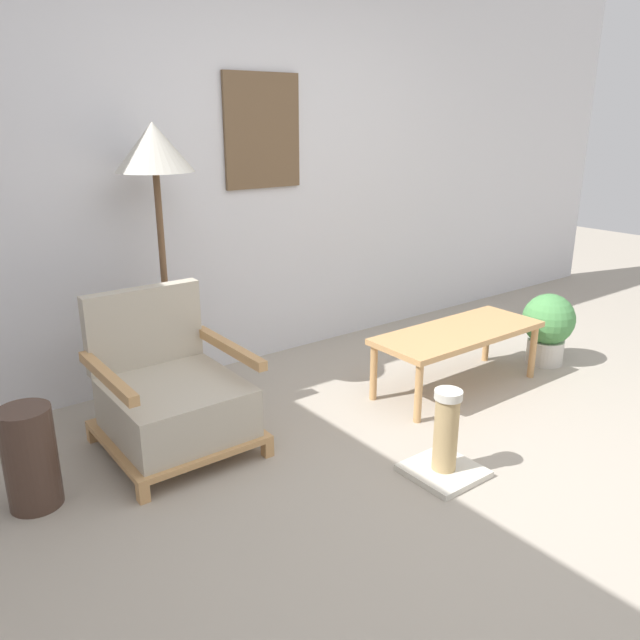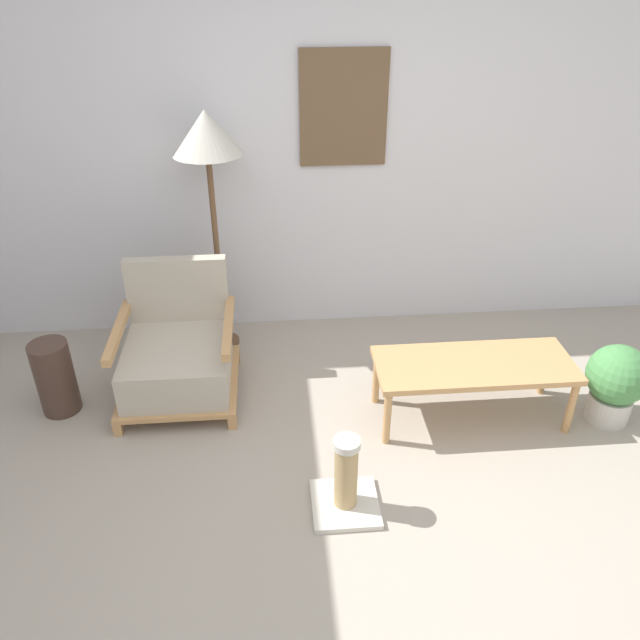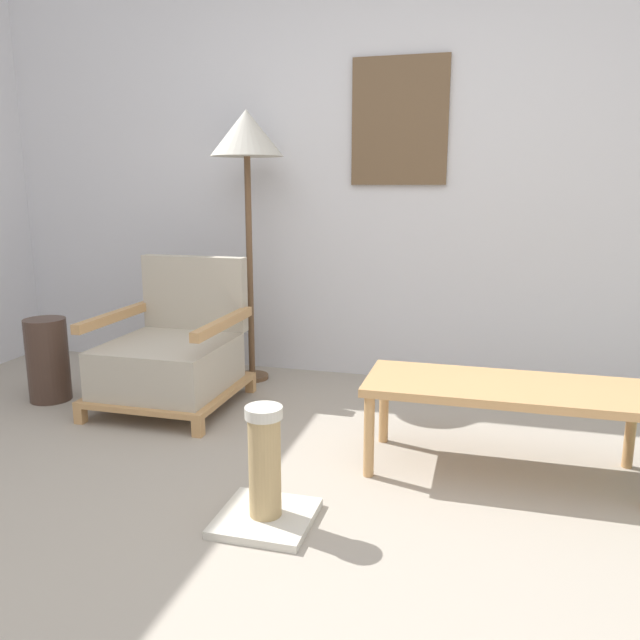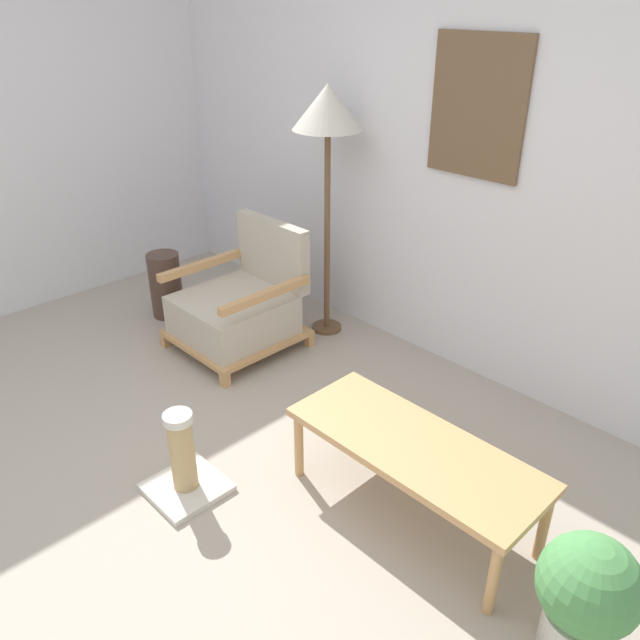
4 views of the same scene
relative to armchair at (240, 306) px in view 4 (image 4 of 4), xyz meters
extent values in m
plane|color=#A89E8E|center=(0.98, -1.27, -0.28)|extent=(14.00, 14.00, 0.00)
cube|color=silver|center=(0.98, 0.85, 1.07)|extent=(8.00, 0.06, 2.70)
cube|color=brown|center=(1.09, 0.80, 1.27)|extent=(0.56, 0.02, 0.72)
cube|color=tan|center=(-0.33, -0.38, -0.24)|extent=(0.05, 0.05, 0.08)
cube|color=tan|center=(0.33, -0.38, -0.24)|extent=(0.05, 0.05, 0.08)
cube|color=tan|center=(-0.33, 0.31, -0.24)|extent=(0.05, 0.05, 0.08)
cube|color=tan|center=(0.33, 0.31, -0.24)|extent=(0.05, 0.05, 0.08)
cube|color=tan|center=(0.00, -0.04, -0.18)|extent=(0.71, 0.74, 0.03)
cube|color=#BCB29E|center=(0.00, -0.06, -0.04)|extent=(0.63, 0.64, 0.25)
cube|color=#BCB29E|center=(0.00, 0.29, 0.30)|extent=(0.63, 0.08, 0.42)
cube|color=tan|center=(-0.32, -0.04, 0.21)|extent=(0.05, 0.68, 0.05)
cube|color=tan|center=(0.32, -0.04, 0.21)|extent=(0.05, 0.68, 0.05)
cylinder|color=brown|center=(0.24, 0.55, -0.27)|extent=(0.20, 0.20, 0.03)
cylinder|color=brown|center=(0.24, 0.55, 0.41)|extent=(0.04, 0.04, 1.33)
cone|color=beige|center=(0.24, 0.55, 1.20)|extent=(0.43, 0.43, 0.26)
cube|color=tan|center=(1.73, -0.39, 0.09)|extent=(1.14, 0.45, 0.04)
cylinder|color=tan|center=(1.20, -0.58, -0.10)|extent=(0.04, 0.04, 0.35)
cylinder|color=tan|center=(2.26, -0.58, -0.10)|extent=(0.04, 0.04, 0.35)
cylinder|color=tan|center=(1.20, -0.20, -0.10)|extent=(0.04, 0.04, 0.35)
cylinder|color=tan|center=(2.26, -0.20, -0.10)|extent=(0.04, 0.04, 0.35)
cylinder|color=#473328|center=(-0.71, -0.11, -0.05)|extent=(0.23, 0.23, 0.47)
cylinder|color=beige|center=(2.55, -0.48, -0.19)|extent=(0.25, 0.25, 0.17)
sphere|color=#4C8E4C|center=(2.55, -0.48, 0.04)|extent=(0.35, 0.35, 0.35)
cube|color=beige|center=(0.91, -1.03, -0.26)|extent=(0.34, 0.34, 0.03)
cylinder|color=tan|center=(0.91, -1.03, -0.07)|extent=(0.12, 0.12, 0.37)
cylinder|color=beige|center=(0.91, -1.03, 0.14)|extent=(0.13, 0.13, 0.04)
camera|label=1|loc=(-1.15, -2.77, 1.36)|focal=35.00mm
camera|label=2|loc=(0.60, -3.23, 2.14)|focal=35.00mm
camera|label=3|loc=(1.64, -2.95, 0.91)|focal=35.00mm
camera|label=4|loc=(2.95, -2.13, 1.80)|focal=35.00mm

